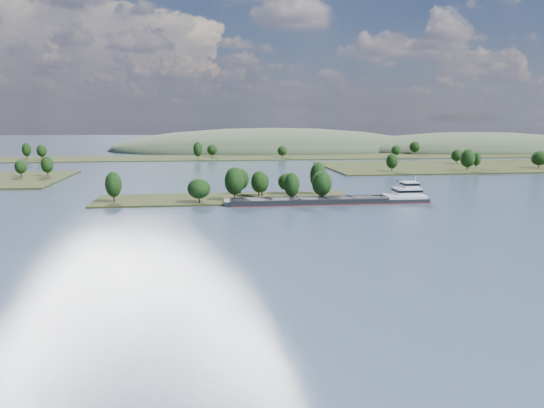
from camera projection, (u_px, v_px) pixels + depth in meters
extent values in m
plane|color=#35485C|center=(235.00, 231.00, 149.42)|extent=(1800.00, 1800.00, 0.00)
cube|color=#262E14|center=(225.00, 199.00, 208.13)|extent=(100.00, 30.00, 1.20)
cylinder|color=black|center=(292.00, 197.00, 199.20)|extent=(0.50, 0.50, 3.60)
ellipsoid|color=black|center=(292.00, 185.00, 198.46)|extent=(5.95, 5.95, 9.27)
cylinder|color=black|center=(241.00, 189.00, 220.15)|extent=(0.50, 0.50, 3.41)
ellipsoid|color=black|center=(240.00, 179.00, 219.45)|extent=(7.12, 7.12, 8.78)
cylinder|color=black|center=(235.00, 195.00, 201.63)|extent=(0.50, 0.50, 4.21)
ellipsoid|color=black|center=(235.00, 181.00, 200.77)|extent=(7.64, 7.64, 10.82)
cylinder|color=black|center=(262.00, 192.00, 213.84)|extent=(0.50, 0.50, 3.10)
ellipsoid|color=black|center=(262.00, 182.00, 213.21)|extent=(5.62, 5.62, 7.96)
cylinder|color=black|center=(199.00, 199.00, 196.52)|extent=(0.50, 0.50, 2.98)
ellipsoid|color=black|center=(199.00, 188.00, 195.91)|extent=(8.54, 8.54, 7.65)
cylinder|color=black|center=(114.00, 197.00, 197.73)|extent=(0.50, 0.50, 3.74)
ellipsoid|color=black|center=(113.00, 184.00, 196.97)|extent=(6.18, 6.18, 9.61)
cylinder|color=black|center=(259.00, 192.00, 211.39)|extent=(0.50, 0.50, 3.38)
ellipsoid|color=black|center=(259.00, 182.00, 210.70)|extent=(6.31, 6.31, 8.68)
cylinder|color=black|center=(318.00, 189.00, 218.55)|extent=(0.50, 0.50, 4.35)
ellipsoid|color=black|center=(318.00, 175.00, 217.67)|extent=(6.79, 6.79, 11.17)
cylinder|color=black|center=(322.00, 196.00, 201.70)|extent=(0.50, 0.50, 3.68)
ellipsoid|color=black|center=(322.00, 183.00, 200.95)|extent=(7.66, 7.66, 9.47)
cylinder|color=black|center=(287.00, 190.00, 218.85)|extent=(0.50, 0.50, 2.91)
ellipsoid|color=black|center=(287.00, 182.00, 218.26)|extent=(7.87, 7.87, 7.47)
cylinder|color=black|center=(48.00, 173.00, 283.81)|extent=(0.50, 0.50, 3.51)
ellipsoid|color=black|center=(47.00, 165.00, 283.09)|extent=(6.45, 6.45, 9.02)
cylinder|color=black|center=(21.00, 174.00, 282.30)|extent=(0.50, 0.50, 2.91)
ellipsoid|color=black|center=(21.00, 167.00, 281.71)|extent=(6.03, 6.03, 7.49)
cylinder|color=black|center=(392.00, 169.00, 308.74)|extent=(0.50, 0.50, 3.42)
ellipsoid|color=black|center=(392.00, 161.00, 308.04)|extent=(6.94, 6.94, 8.81)
cylinder|color=black|center=(539.00, 165.00, 328.97)|extent=(0.50, 0.50, 3.54)
ellipsoid|color=black|center=(539.00, 158.00, 328.24)|extent=(9.80, 9.80, 9.11)
cylinder|color=black|center=(467.00, 167.00, 312.55)|extent=(0.50, 0.50, 4.21)
ellipsoid|color=black|center=(468.00, 158.00, 311.69)|extent=(8.42, 8.42, 10.83)
cylinder|color=black|center=(476.00, 166.00, 327.28)|extent=(0.50, 0.50, 3.27)
ellipsoid|color=black|center=(476.00, 159.00, 326.61)|extent=(5.28, 5.28, 8.42)
cylinder|color=black|center=(456.00, 161.00, 361.66)|extent=(0.50, 0.50, 3.19)
ellipsoid|color=black|center=(457.00, 155.00, 361.01)|extent=(7.38, 7.38, 8.20)
cube|color=#262E14|center=(213.00, 158.00, 423.41)|extent=(900.00, 60.00, 1.20)
cylinder|color=black|center=(27.00, 156.00, 404.78)|extent=(0.50, 0.50, 4.11)
ellipsoid|color=black|center=(27.00, 150.00, 403.94)|extent=(6.65, 6.65, 10.56)
cylinder|color=black|center=(396.00, 155.00, 422.95)|extent=(0.50, 0.50, 3.14)
ellipsoid|color=black|center=(396.00, 150.00, 422.31)|extent=(7.42, 7.42, 8.08)
cylinder|color=black|center=(212.00, 155.00, 425.76)|extent=(0.50, 0.50, 3.31)
ellipsoid|color=black|center=(212.00, 150.00, 425.09)|extent=(8.23, 8.23, 8.50)
cylinder|color=black|center=(414.00, 152.00, 458.79)|extent=(0.50, 0.50, 3.68)
ellipsoid|color=black|center=(415.00, 147.00, 458.04)|extent=(9.01, 9.01, 9.47)
cylinder|color=black|center=(42.00, 157.00, 402.70)|extent=(0.50, 0.50, 3.66)
ellipsoid|color=black|center=(42.00, 151.00, 401.95)|extent=(7.34, 7.34, 9.41)
cylinder|color=black|center=(282.00, 156.00, 420.40)|extent=(0.50, 0.50, 3.07)
ellipsoid|color=black|center=(282.00, 151.00, 419.78)|extent=(7.66, 7.66, 7.89)
cylinder|color=black|center=(198.00, 156.00, 402.57)|extent=(0.50, 0.50, 4.36)
ellipsoid|color=black|center=(198.00, 149.00, 401.68)|extent=(7.01, 7.01, 11.21)
ellipsoid|color=#3B4A33|center=(475.00, 150.00, 525.47)|extent=(260.00, 140.00, 36.00)
ellipsoid|color=#3B4A33|center=(271.00, 150.00, 529.01)|extent=(320.00, 160.00, 44.00)
cube|color=black|center=(330.00, 202.00, 199.09)|extent=(75.37, 9.65, 2.07)
cube|color=maroon|center=(330.00, 203.00, 199.16)|extent=(75.56, 9.84, 0.24)
cube|color=black|center=(308.00, 197.00, 202.45)|extent=(58.39, 0.56, 0.75)
cube|color=black|center=(313.00, 201.00, 193.41)|extent=(58.39, 0.56, 0.75)
cube|color=black|center=(310.00, 199.00, 197.95)|extent=(56.53, 8.65, 0.28)
cube|color=black|center=(255.00, 200.00, 195.29)|extent=(8.50, 7.75, 0.33)
cube|color=black|center=(283.00, 199.00, 196.60)|extent=(8.50, 7.75, 0.33)
cube|color=black|center=(310.00, 198.00, 197.91)|extent=(8.50, 7.75, 0.33)
cube|color=black|center=(337.00, 198.00, 199.21)|extent=(8.50, 7.75, 0.33)
cube|color=black|center=(364.00, 197.00, 200.52)|extent=(8.50, 7.75, 0.33)
cube|color=black|center=(228.00, 203.00, 194.22)|extent=(2.85, 8.48, 1.88)
cylinder|color=black|center=(231.00, 199.00, 194.13)|extent=(0.23, 0.23, 2.07)
cube|color=white|center=(404.00, 196.00, 202.51)|extent=(15.10, 9.09, 1.13)
cube|color=white|center=(407.00, 191.00, 202.33)|extent=(9.44, 7.56, 2.83)
cube|color=black|center=(407.00, 190.00, 202.27)|extent=(9.63, 7.75, 0.85)
cube|color=white|center=(409.00, 185.00, 202.05)|extent=(5.67, 5.67, 2.07)
cube|color=black|center=(410.00, 184.00, 201.99)|extent=(5.86, 5.86, 0.75)
cube|color=white|center=(410.00, 182.00, 201.87)|extent=(6.05, 6.05, 0.19)
cylinder|color=white|center=(416.00, 179.00, 201.99)|extent=(0.19, 0.19, 2.45)
cylinder|color=black|center=(397.00, 181.00, 204.13)|extent=(0.47, 0.47, 1.13)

